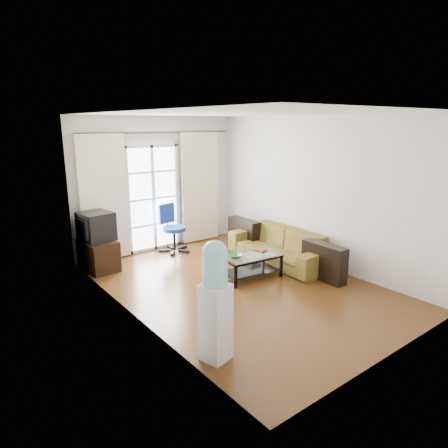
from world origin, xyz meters
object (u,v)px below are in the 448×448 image
at_px(coffee_table, 250,263).
at_px(water_cooler, 215,299).
at_px(crt_tv, 95,226).
at_px(task_chair, 173,238).
at_px(tv_stand, 99,255).
at_px(sofa, 279,246).

relative_size(coffee_table, water_cooler, 0.75).
relative_size(crt_tv, task_chair, 0.63).
relative_size(tv_stand, task_chair, 0.75).
xyz_separation_m(tv_stand, task_chair, (1.60, 0.11, 0.02)).
height_order(coffee_table, water_cooler, water_cooler).
bearing_deg(crt_tv, water_cooler, -98.40).
height_order(coffee_table, tv_stand, tv_stand).
bearing_deg(crt_tv, task_chair, -6.47).
relative_size(crt_tv, water_cooler, 0.45).
bearing_deg(coffee_table, crt_tv, 133.64).
bearing_deg(sofa, tv_stand, -118.28).
bearing_deg(coffee_table, tv_stand, 134.39).
distance_m(coffee_table, crt_tv, 2.80).
height_order(sofa, tv_stand, sofa).
bearing_deg(task_chair, water_cooler, -125.60).
xyz_separation_m(sofa, tv_stand, (-2.86, 1.66, -0.04)).
xyz_separation_m(coffee_table, task_chair, (-0.30, 2.05, 0.03)).
bearing_deg(task_chair, coffee_table, -93.47).
height_order(coffee_table, task_chair, task_chair).
relative_size(sofa, crt_tv, 3.52).
height_order(crt_tv, task_chair, crt_tv).
relative_size(sofa, tv_stand, 2.93).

